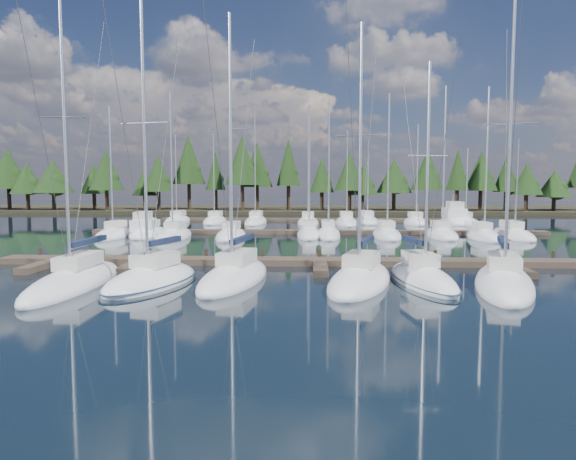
{
  "coord_description": "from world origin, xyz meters",
  "views": [
    {
      "loc": [
        -0.55,
        -16.6,
        5.41
      ],
      "look_at": [
        -2.34,
        22.0,
        1.99
      ],
      "focal_mm": 32.0,
      "sensor_mm": 36.0,
      "label": 1
    }
  ],
  "objects_px": {
    "motor_yacht_left": "(144,232)",
    "front_sailboat_3": "(360,280)",
    "front_sailboat_0": "(75,281)",
    "main_dock": "(320,263)",
    "front_sailboat_1": "(152,280)",
    "front_sailboat_5": "(504,282)",
    "motor_yacht_right": "(454,219)",
    "front_sailboat_2": "(235,277)",
    "front_sailboat_4": "(422,279)"
  },
  "relations": [
    {
      "from": "front_sailboat_1",
      "to": "motor_yacht_right",
      "type": "bearing_deg",
      "value": 58.04
    },
    {
      "from": "front_sailboat_0",
      "to": "front_sailboat_3",
      "type": "relative_size",
      "value": 1.11
    },
    {
      "from": "motor_yacht_left",
      "to": "front_sailboat_1",
      "type": "bearing_deg",
      "value": -70.79
    },
    {
      "from": "main_dock",
      "to": "motor_yacht_left",
      "type": "distance_m",
      "value": 26.47
    },
    {
      "from": "front_sailboat_5",
      "to": "front_sailboat_0",
      "type": "bearing_deg",
      "value": -177.85
    },
    {
      "from": "front_sailboat_5",
      "to": "motor_yacht_right",
      "type": "height_order",
      "value": "front_sailboat_5"
    },
    {
      "from": "front_sailboat_1",
      "to": "motor_yacht_left",
      "type": "distance_m",
      "value": 27.66
    },
    {
      "from": "main_dock",
      "to": "motor_yacht_right",
      "type": "height_order",
      "value": "motor_yacht_right"
    },
    {
      "from": "motor_yacht_right",
      "to": "front_sailboat_1",
      "type": "bearing_deg",
      "value": -121.96
    },
    {
      "from": "main_dock",
      "to": "front_sailboat_0",
      "type": "relative_size",
      "value": 2.75
    },
    {
      "from": "main_dock",
      "to": "motor_yacht_left",
      "type": "bearing_deg",
      "value": 133.62
    },
    {
      "from": "front_sailboat_3",
      "to": "front_sailboat_4",
      "type": "distance_m",
      "value": 3.41
    },
    {
      "from": "front_sailboat_0",
      "to": "front_sailboat_4",
      "type": "distance_m",
      "value": 18.61
    },
    {
      "from": "front_sailboat_5",
      "to": "motor_yacht_left",
      "type": "relative_size",
      "value": 1.73
    },
    {
      "from": "front_sailboat_0",
      "to": "front_sailboat_4",
      "type": "xyz_separation_m",
      "value": [
        18.54,
        1.65,
        -0.01
      ]
    },
    {
      "from": "main_dock",
      "to": "front_sailboat_5",
      "type": "height_order",
      "value": "front_sailboat_5"
    },
    {
      "from": "front_sailboat_0",
      "to": "front_sailboat_2",
      "type": "xyz_separation_m",
      "value": [
        8.24,
        1.81,
        -0.01
      ]
    },
    {
      "from": "front_sailboat_5",
      "to": "motor_yacht_left",
      "type": "xyz_separation_m",
      "value": [
        -27.82,
        25.98,
        0.18
      ]
    },
    {
      "from": "front_sailboat_2",
      "to": "front_sailboat_5",
      "type": "height_order",
      "value": "front_sailboat_5"
    },
    {
      "from": "motor_yacht_right",
      "to": "front_sailboat_2",
      "type": "bearing_deg",
      "value": -118.47
    },
    {
      "from": "main_dock",
      "to": "front_sailboat_1",
      "type": "relative_size",
      "value": 2.82
    },
    {
      "from": "front_sailboat_4",
      "to": "motor_yacht_right",
      "type": "bearing_deg",
      "value": 72.76
    },
    {
      "from": "front_sailboat_0",
      "to": "motor_yacht_left",
      "type": "bearing_deg",
      "value": 100.95
    },
    {
      "from": "front_sailboat_4",
      "to": "front_sailboat_5",
      "type": "distance_m",
      "value": 4.17
    },
    {
      "from": "front_sailboat_1",
      "to": "front_sailboat_4",
      "type": "distance_m",
      "value": 14.66
    },
    {
      "from": "front_sailboat_3",
      "to": "front_sailboat_5",
      "type": "bearing_deg",
      "value": -2.92
    },
    {
      "from": "front_sailboat_2",
      "to": "main_dock",
      "type": "bearing_deg",
      "value": 50.5
    },
    {
      "from": "front_sailboat_3",
      "to": "motor_yacht_right",
      "type": "height_order",
      "value": "front_sailboat_3"
    },
    {
      "from": "motor_yacht_left",
      "to": "front_sailboat_4",
      "type": "bearing_deg",
      "value": -46.69
    },
    {
      "from": "front_sailboat_0",
      "to": "front_sailboat_5",
      "type": "height_order",
      "value": "front_sailboat_0"
    },
    {
      "from": "front_sailboat_0",
      "to": "motor_yacht_right",
      "type": "distance_m",
      "value": 56.63
    },
    {
      "from": "motor_yacht_right",
      "to": "motor_yacht_left",
      "type": "bearing_deg",
      "value": -152.49
    },
    {
      "from": "front_sailboat_2",
      "to": "front_sailboat_3",
      "type": "distance_m",
      "value": 6.95
    },
    {
      "from": "front_sailboat_4",
      "to": "motor_yacht_right",
      "type": "height_order",
      "value": "front_sailboat_4"
    },
    {
      "from": "front_sailboat_2",
      "to": "motor_yacht_right",
      "type": "distance_m",
      "value": 50.75
    },
    {
      "from": "motor_yacht_left",
      "to": "motor_yacht_right",
      "type": "xyz_separation_m",
      "value": [
        37.63,
        19.6,
        0.07
      ]
    },
    {
      "from": "front_sailboat_3",
      "to": "motor_yacht_right",
      "type": "relative_size",
      "value": 1.4
    },
    {
      "from": "front_sailboat_1",
      "to": "front_sailboat_5",
      "type": "bearing_deg",
      "value": 0.43
    },
    {
      "from": "front_sailboat_0",
      "to": "front_sailboat_1",
      "type": "xyz_separation_m",
      "value": [
        3.91,
        0.71,
        -0.01
      ]
    },
    {
      "from": "front_sailboat_2",
      "to": "front_sailboat_5",
      "type": "bearing_deg",
      "value": -3.83
    },
    {
      "from": "front_sailboat_0",
      "to": "motor_yacht_left",
      "type": "relative_size",
      "value": 1.8
    },
    {
      "from": "front_sailboat_0",
      "to": "front_sailboat_3",
      "type": "xyz_separation_m",
      "value": [
        15.16,
        1.23,
        -0.01
      ]
    },
    {
      "from": "front_sailboat_1",
      "to": "front_sailboat_4",
      "type": "bearing_deg",
      "value": 3.7
    },
    {
      "from": "motor_yacht_left",
      "to": "front_sailboat_3",
      "type": "bearing_deg",
      "value": -51.51
    },
    {
      "from": "front_sailboat_2",
      "to": "motor_yacht_left",
      "type": "distance_m",
      "value": 28.4
    },
    {
      "from": "front_sailboat_2",
      "to": "motor_yacht_right",
      "type": "bearing_deg",
      "value": 61.53
    },
    {
      "from": "main_dock",
      "to": "front_sailboat_5",
      "type": "xyz_separation_m",
      "value": [
        9.56,
        -6.82,
        0.08
      ]
    },
    {
      "from": "front_sailboat_1",
      "to": "main_dock",
      "type": "bearing_deg",
      "value": 37.24
    },
    {
      "from": "front_sailboat_0",
      "to": "front_sailboat_3",
      "type": "bearing_deg",
      "value": 4.64
    },
    {
      "from": "main_dock",
      "to": "motor_yacht_left",
      "type": "relative_size",
      "value": 4.95
    }
  ]
}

